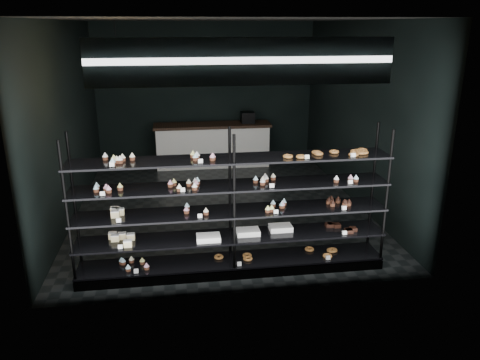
{
  "coord_description": "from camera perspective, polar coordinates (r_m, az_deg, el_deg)",
  "views": [
    {
      "loc": [
        -0.76,
        -7.95,
        3.12
      ],
      "look_at": [
        0.11,
        -1.9,
        1.09
      ],
      "focal_mm": 35.0,
      "sensor_mm": 36.0,
      "label": 1
    }
  ],
  "objects": [
    {
      "name": "pendant_lamp",
      "position": [
        6.75,
        -14.58,
        12.14
      ],
      "size": [
        0.29,
        0.29,
        0.87
      ],
      "color": "black",
      "rests_on": "room"
    },
    {
      "name": "signage",
      "position": [
        5.1,
        0.45,
        14.22
      ],
      "size": [
        3.3,
        0.05,
        0.5
      ],
      "color": "#0D2142",
      "rests_on": "room"
    },
    {
      "name": "room",
      "position": [
        8.13,
        -2.67,
        7.61
      ],
      "size": [
        5.01,
        6.01,
        3.2
      ],
      "color": "black",
      "rests_on": "ground"
    },
    {
      "name": "service_counter",
      "position": [
        10.81,
        -3.3,
        4.37
      ],
      "size": [
        2.65,
        0.65,
        1.23
      ],
      "color": "silver",
      "rests_on": "room"
    },
    {
      "name": "display_shelf",
      "position": [
        6.08,
        -1.2,
        -5.81
      ],
      "size": [
        4.0,
        0.5,
        1.91
      ],
      "color": "black",
      "rests_on": "room"
    }
  ]
}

